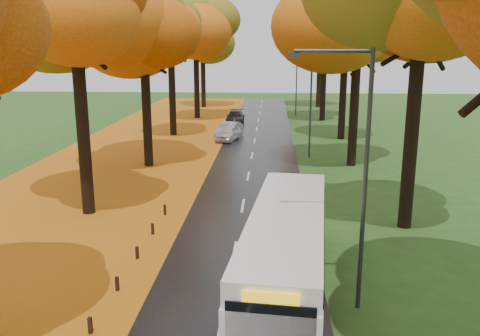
# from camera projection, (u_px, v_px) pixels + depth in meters

# --- Properties ---
(road) EXTENTS (6.50, 90.00, 0.04)m
(road) POSITION_uv_depth(u_px,v_px,m) (249.00, 172.00, 32.75)
(road) COLOR black
(road) RESTS_ON ground
(centre_line) EXTENTS (0.12, 90.00, 0.01)m
(centre_line) POSITION_uv_depth(u_px,v_px,m) (249.00, 172.00, 32.75)
(centre_line) COLOR silver
(centre_line) RESTS_ON road
(leaf_verge) EXTENTS (12.00, 90.00, 0.02)m
(leaf_verge) POSITION_uv_depth(u_px,v_px,m) (112.00, 170.00, 33.30)
(leaf_verge) COLOR #923F0D
(leaf_verge) RESTS_ON ground
(leaf_drift) EXTENTS (0.90, 90.00, 0.01)m
(leaf_drift) POSITION_uv_depth(u_px,v_px,m) (202.00, 171.00, 32.93)
(leaf_drift) COLOR orange
(leaf_drift) RESTS_ON road
(trees_left) EXTENTS (9.20, 74.00, 13.88)m
(trees_left) POSITION_uv_depth(u_px,v_px,m) (141.00, 21.00, 32.92)
(trees_left) COLOR black
(trees_left) RESTS_ON ground
(trees_right) EXTENTS (9.30, 74.20, 13.96)m
(trees_right) POSITION_uv_depth(u_px,v_px,m) (365.00, 18.00, 31.87)
(trees_right) COLOR black
(trees_right) RESTS_ON ground
(streetlamp_near) EXTENTS (2.45, 0.18, 8.00)m
(streetlamp_near) POSITION_uv_depth(u_px,v_px,m) (358.00, 162.00, 14.92)
(streetlamp_near) COLOR #333538
(streetlamp_near) RESTS_ON ground
(streetlamp_mid) EXTENTS (2.45, 0.18, 8.00)m
(streetlamp_mid) POSITION_uv_depth(u_px,v_px,m) (307.00, 92.00, 36.25)
(streetlamp_mid) COLOR #333538
(streetlamp_mid) RESTS_ON ground
(streetlamp_far) EXTENTS (2.45, 0.18, 8.00)m
(streetlamp_far) POSITION_uv_depth(u_px,v_px,m) (294.00, 74.00, 57.57)
(streetlamp_far) COLOR #333538
(streetlamp_far) RESTS_ON ground
(bus) EXTENTS (3.44, 10.69, 2.76)m
(bus) POSITION_uv_depth(u_px,v_px,m) (286.00, 251.00, 16.63)
(bus) COLOR #500C16
(bus) RESTS_ON road
(car_white) EXTENTS (2.25, 3.87, 1.24)m
(car_white) POSITION_uv_depth(u_px,v_px,m) (228.00, 133.00, 43.40)
(car_white) COLOR silver
(car_white) RESTS_ON road
(car_silver) EXTENTS (2.38, 4.10, 1.28)m
(car_silver) POSITION_uv_depth(u_px,v_px,m) (229.00, 130.00, 45.06)
(car_silver) COLOR gray
(car_silver) RESTS_ON road
(car_dark) EXTENTS (1.79, 4.38, 1.27)m
(car_dark) POSITION_uv_depth(u_px,v_px,m) (235.00, 117.00, 52.69)
(car_dark) COLOR black
(car_dark) RESTS_ON road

